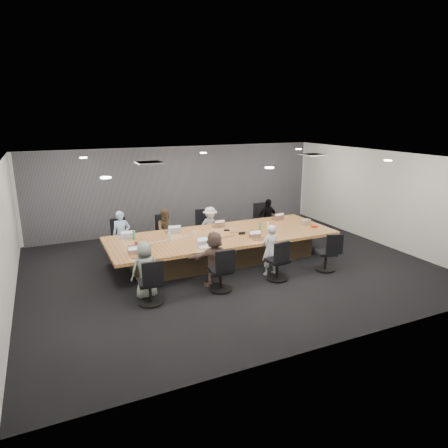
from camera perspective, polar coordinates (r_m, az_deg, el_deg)
name	(u,v)px	position (r m, az deg, el deg)	size (l,w,h in m)	color
floor	(230,267)	(10.38, 0.92, -6.13)	(10.00, 8.00, 0.00)	black
ceiling	(231,158)	(9.71, 0.99, 9.44)	(10.00, 8.00, 0.00)	white
wall_back	(180,189)	(13.59, -6.34, 5.06)	(10.00, 2.80, 0.00)	beige
wall_front	(337,268)	(6.73, 15.84, -6.10)	(10.00, 2.80, 0.00)	beige
wall_left	(4,239)	(9.08, -28.88, -1.92)	(8.00, 2.80, 0.00)	beige
wall_right	(381,198)	(12.87, 21.53, 3.51)	(8.00, 2.80, 0.00)	beige
curtain	(181,189)	(13.52, -6.23, 5.01)	(9.80, 0.04, 2.80)	#56555C
conference_table	(222,247)	(10.67, -0.22, -3.24)	(6.00, 2.20, 0.74)	#3F2F1E
chair_0	(120,241)	(11.57, -14.66, -2.31)	(0.53, 0.53, 0.78)	black
chair_1	(163,235)	(11.83, -8.67, -1.63)	(0.52, 0.52, 0.77)	black
chair_2	(206,230)	(12.24, -2.62, -0.80)	(0.54, 0.54, 0.80)	black
chair_3	(262,222)	(13.07, 5.43, 0.26)	(0.57, 0.57, 0.84)	black
chair_4	(150,286)	(8.43, -10.53, -8.71)	(0.53, 0.53, 0.79)	black
chair_5	(221,273)	(8.90, -0.49, -7.07)	(0.54, 0.54, 0.81)	black
chair_6	(277,264)	(9.55, 7.63, -5.64)	(0.54, 0.54, 0.80)	black
chair_7	(326,256)	(10.35, 14.35, -4.40)	(0.52, 0.52, 0.78)	black
person_0	(122,235)	(11.16, -14.43, -1.52)	(0.48, 0.31, 1.31)	#9BBCE3
laptop_0	(125,237)	(10.62, -13.92, -1.82)	(0.32, 0.22, 0.02)	#B2B2B7
person_1	(166,230)	(11.44, -8.23, -0.91)	(0.61, 0.48, 1.26)	brown
laptop_1	(172,231)	(10.90, -7.43, -1.05)	(0.34, 0.24, 0.02)	#B2B2B7
person_2	(210,226)	(11.87, -2.00, -0.35)	(0.76, 0.44, 1.18)	silver
laptop_2	(217,226)	(11.34, -0.94, -0.26)	(0.31, 0.21, 0.02)	#8C6647
person_3	(268,218)	(12.73, 6.24, 0.79)	(0.73, 0.31, 1.25)	black
laptop_3	(277,219)	(12.24, 7.56, 0.76)	(0.32, 0.22, 0.02)	#8C6647
person_4	(145,270)	(8.66, -11.18, -6.44)	(0.61, 0.40, 1.25)	gray
laptop_4	(139,256)	(9.12, -12.04, -4.53)	(0.35, 0.24, 0.02)	#8C6647
person_5	(214,258)	(9.11, -1.39, -4.93)	(1.19, 0.38, 1.28)	brown
laptop_5	(205,247)	(9.56, -2.69, -3.28)	(0.32, 0.22, 0.02)	#B2B2B7
person_6	(270,250)	(9.75, 6.59, -3.70)	(0.46, 0.30, 1.27)	silver
laptop_6	(259,239)	(10.17, 5.02, -2.18)	(0.32, 0.22, 0.02)	#8C6647
bottle_green_left	(134,235)	(10.35, -12.73, -1.55)	(0.07, 0.07, 0.24)	#398D48
bottle_green_right	(260,227)	(10.90, 5.14, -0.41)	(0.06, 0.06, 0.22)	#398D48
bottle_clear	(169,237)	(10.06, -7.79, -1.80)	(0.07, 0.07, 0.24)	silver
cup_white_far	(194,232)	(10.60, -4.29, -1.22)	(0.07, 0.07, 0.09)	white
cup_white_near	(268,224)	(11.50, 6.34, 0.05)	(0.07, 0.07, 0.09)	white
mug_brown	(136,244)	(9.85, -12.41, -2.79)	(0.09, 0.09, 0.11)	brown
mic_left	(215,241)	(9.94, -1.36, -2.48)	(0.16, 0.11, 0.03)	black
mic_right	(227,230)	(10.91, 0.40, -0.86)	(0.15, 0.10, 0.03)	black
stapler	(242,233)	(10.57, 2.57, -1.32)	(0.17, 0.04, 0.07)	black
canvas_bag	(306,222)	(11.76, 11.59, 0.28)	(0.26, 0.16, 0.14)	tan
snack_packet	(314,227)	(11.52, 12.78, -0.35)	(0.17, 0.11, 0.04)	red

